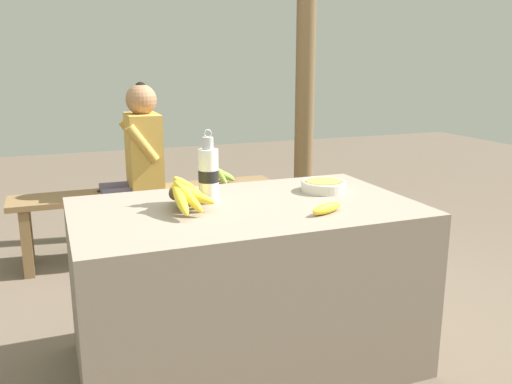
{
  "coord_description": "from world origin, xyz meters",
  "views": [
    {
      "loc": [
        -0.74,
        -2.02,
        1.3
      ],
      "look_at": [
        0.06,
        0.05,
        0.75
      ],
      "focal_mm": 38.0,
      "sensor_mm": 36.0,
      "label": 1
    }
  ],
  "objects_px": {
    "serving_bowl": "(323,185)",
    "wooden_bench": "(149,200)",
    "support_post_far": "(305,77)",
    "loose_banana_front": "(327,208)",
    "banana_bunch_ripe": "(185,193)",
    "seated_vendor": "(137,158)",
    "banana_bunch_green": "(222,175)",
    "water_bottle": "(208,174)"
  },
  "relations": [
    {
      "from": "banana_bunch_green",
      "to": "support_post_far",
      "type": "height_order",
      "value": "support_post_far"
    },
    {
      "from": "wooden_bench",
      "to": "banana_bunch_green",
      "type": "xyz_separation_m",
      "value": [
        0.51,
        0.01,
        0.13
      ]
    },
    {
      "from": "serving_bowl",
      "to": "banana_bunch_green",
      "type": "distance_m",
      "value": 1.4
    },
    {
      "from": "water_bottle",
      "to": "loose_banana_front",
      "type": "height_order",
      "value": "water_bottle"
    },
    {
      "from": "water_bottle",
      "to": "banana_bunch_green",
      "type": "bearing_deg",
      "value": 70.33
    },
    {
      "from": "water_bottle",
      "to": "support_post_far",
      "type": "height_order",
      "value": "support_post_far"
    },
    {
      "from": "banana_bunch_ripe",
      "to": "seated_vendor",
      "type": "relative_size",
      "value": 0.29
    },
    {
      "from": "serving_bowl",
      "to": "banana_bunch_green",
      "type": "bearing_deg",
      "value": 91.95
    },
    {
      "from": "loose_banana_front",
      "to": "banana_bunch_green",
      "type": "relative_size",
      "value": 0.57
    },
    {
      "from": "water_bottle",
      "to": "wooden_bench",
      "type": "relative_size",
      "value": 0.18
    },
    {
      "from": "loose_banana_front",
      "to": "seated_vendor",
      "type": "bearing_deg",
      "value": 105.63
    },
    {
      "from": "seated_vendor",
      "to": "banana_bunch_green",
      "type": "xyz_separation_m",
      "value": [
        0.58,
        0.04,
        -0.16
      ]
    },
    {
      "from": "serving_bowl",
      "to": "wooden_bench",
      "type": "height_order",
      "value": "serving_bowl"
    },
    {
      "from": "banana_bunch_ripe",
      "to": "seated_vendor",
      "type": "height_order",
      "value": "seated_vendor"
    },
    {
      "from": "wooden_bench",
      "to": "support_post_far",
      "type": "relative_size",
      "value": 0.75
    },
    {
      "from": "banana_bunch_green",
      "to": "seated_vendor",
      "type": "bearing_deg",
      "value": -176.14
    },
    {
      "from": "serving_bowl",
      "to": "banana_bunch_green",
      "type": "relative_size",
      "value": 0.68
    },
    {
      "from": "loose_banana_front",
      "to": "banana_bunch_ripe",
      "type": "bearing_deg",
      "value": 154.25
    },
    {
      "from": "seated_vendor",
      "to": "banana_bunch_ripe",
      "type": "bearing_deg",
      "value": 89.77
    },
    {
      "from": "loose_banana_front",
      "to": "banana_bunch_green",
      "type": "bearing_deg",
      "value": 86.19
    },
    {
      "from": "water_bottle",
      "to": "loose_banana_front",
      "type": "xyz_separation_m",
      "value": [
        0.38,
        -0.33,
        -0.1
      ]
    },
    {
      "from": "loose_banana_front",
      "to": "support_post_far",
      "type": "distance_m",
      "value": 2.2
    },
    {
      "from": "support_post_far",
      "to": "banana_bunch_green",
      "type": "bearing_deg",
      "value": -161.08
    },
    {
      "from": "banana_bunch_ripe",
      "to": "wooden_bench",
      "type": "height_order",
      "value": "banana_bunch_ripe"
    },
    {
      "from": "banana_bunch_ripe",
      "to": "support_post_far",
      "type": "xyz_separation_m",
      "value": [
        1.37,
        1.73,
        0.38
      ]
    },
    {
      "from": "loose_banana_front",
      "to": "support_post_far",
      "type": "bearing_deg",
      "value": 66.29
    },
    {
      "from": "loose_banana_front",
      "to": "wooden_bench",
      "type": "height_order",
      "value": "loose_banana_front"
    },
    {
      "from": "water_bottle",
      "to": "seated_vendor",
      "type": "xyz_separation_m",
      "value": [
        -0.09,
        1.34,
        -0.15
      ]
    },
    {
      "from": "water_bottle",
      "to": "banana_bunch_green",
      "type": "distance_m",
      "value": 1.5
    },
    {
      "from": "seated_vendor",
      "to": "support_post_far",
      "type": "height_order",
      "value": "support_post_far"
    },
    {
      "from": "banana_bunch_ripe",
      "to": "support_post_far",
      "type": "distance_m",
      "value": 2.24
    },
    {
      "from": "banana_bunch_ripe",
      "to": "loose_banana_front",
      "type": "height_order",
      "value": "banana_bunch_ripe"
    },
    {
      "from": "support_post_far",
      "to": "banana_bunch_ripe",
      "type": "bearing_deg",
      "value": -128.39
    },
    {
      "from": "loose_banana_front",
      "to": "wooden_bench",
      "type": "distance_m",
      "value": 1.79
    },
    {
      "from": "wooden_bench",
      "to": "banana_bunch_green",
      "type": "height_order",
      "value": "banana_bunch_green"
    },
    {
      "from": "water_bottle",
      "to": "serving_bowl",
      "type": "bearing_deg",
      "value": -0.32
    },
    {
      "from": "serving_bowl",
      "to": "wooden_bench",
      "type": "distance_m",
      "value": 1.53
    },
    {
      "from": "support_post_far",
      "to": "wooden_bench",
      "type": "bearing_deg",
      "value": -168.1
    },
    {
      "from": "water_bottle",
      "to": "wooden_bench",
      "type": "distance_m",
      "value": 1.44
    },
    {
      "from": "serving_bowl",
      "to": "loose_banana_front",
      "type": "distance_m",
      "value": 0.37
    },
    {
      "from": "serving_bowl",
      "to": "water_bottle",
      "type": "xyz_separation_m",
      "value": [
        -0.54,
        0.0,
        0.09
      ]
    },
    {
      "from": "water_bottle",
      "to": "banana_bunch_ripe",
      "type": "bearing_deg",
      "value": -143.76
    }
  ]
}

